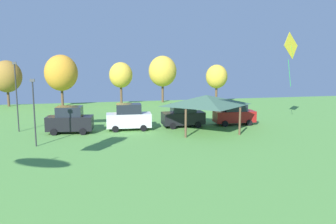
{
  "coord_description": "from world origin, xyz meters",
  "views": [
    {
      "loc": [
        -4.44,
        3.28,
        7.56
      ],
      "look_at": [
        -1.42,
        17.91,
        5.11
      ],
      "focal_mm": 38.0,
      "sensor_mm": 36.0,
      "label": 1
    }
  ],
  "objects": [
    {
      "name": "kite_flying_1",
      "position": [
        16.35,
        38.6,
        8.27
      ],
      "size": [
        2.49,
        1.55,
        5.83
      ],
      "color": "yellow"
    },
    {
      "name": "parked_car_leftmost",
      "position": [
        -6.91,
        37.95,
        1.27
      ],
      "size": [
        4.51,
        2.37,
        2.6
      ],
      "rotation": [
        0.0,
        0.0,
        -0.13
      ],
      "color": "black",
      "rests_on": "ground"
    },
    {
      "name": "parked_car_second_from_left",
      "position": [
        -1.21,
        38.27,
        1.29
      ],
      "size": [
        4.49,
        2.09,
        2.65
      ],
      "rotation": [
        0.0,
        0.0,
        -0.05
      ],
      "color": "silver",
      "rests_on": "ground"
    },
    {
      "name": "parked_car_third_from_left",
      "position": [
        4.48,
        38.7,
        1.19
      ],
      "size": [
        4.43,
        2.18,
        2.42
      ],
      "rotation": [
        0.0,
        0.0,
        0.04
      ],
      "color": "black",
      "rests_on": "ground"
    },
    {
      "name": "parked_car_rightmost_in_row",
      "position": [
        10.18,
        38.73,
        1.14
      ],
      "size": [
        4.4,
        2.0,
        2.32
      ],
      "rotation": [
        0.0,
        0.0,
        -0.02
      ],
      "color": "maroon",
      "rests_on": "ground"
    },
    {
      "name": "park_pavilion",
      "position": [
        6.17,
        36.21,
        3.08
      ],
      "size": [
        6.79,
        5.71,
        3.6
      ],
      "color": "brown",
      "rests_on": "ground"
    },
    {
      "name": "light_post_0",
      "position": [
        -9.35,
        33.42,
        3.18
      ],
      "size": [
        0.36,
        0.2,
        5.58
      ],
      "color": "#2D2D33",
      "rests_on": "ground"
    },
    {
      "name": "light_post_1",
      "position": [
        -11.9,
        39.69,
        3.81
      ],
      "size": [
        0.36,
        0.2,
        6.81
      ],
      "color": "#2D2D33",
      "rests_on": "ground"
    },
    {
      "name": "treeline_tree_1",
      "position": [
        -16.79,
        58.03,
        4.33
      ],
      "size": [
        4.17,
        4.17,
        6.64
      ],
      "color": "brown",
      "rests_on": "ground"
    },
    {
      "name": "treeline_tree_2",
      "position": [
        -9.14,
        56.71,
        4.84
      ],
      "size": [
        4.72,
        4.72,
        7.44
      ],
      "color": "brown",
      "rests_on": "ground"
    },
    {
      "name": "treeline_tree_3",
      "position": [
        -0.59,
        56.76,
        4.41
      ],
      "size": [
        3.46,
        3.46,
        6.34
      ],
      "color": "brown",
      "rests_on": "ground"
    },
    {
      "name": "treeline_tree_4",
      "position": [
        5.98,
        57.93,
        4.87
      ],
      "size": [
        4.34,
        4.34,
        7.27
      ],
      "color": "brown",
      "rests_on": "ground"
    },
    {
      "name": "treeline_tree_5",
      "position": [
        14.09,
        55.75,
        4.06
      ],
      "size": [
        3.33,
        3.33,
        5.92
      ],
      "color": "brown",
      "rests_on": "ground"
    }
  ]
}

